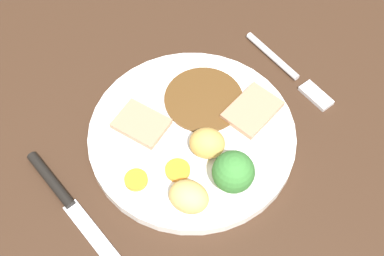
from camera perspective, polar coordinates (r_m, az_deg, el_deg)
dining_table at (r=66.28cm, az=-0.73°, el=-3.45°), size 120.00×84.00×3.60cm
dinner_plate at (r=65.16cm, az=0.00°, el=-0.81°), size 25.02×25.02×1.40cm
gravy_pool at (r=67.16cm, az=1.25°, el=3.08°), size 9.89×9.89×0.30cm
meat_slice_main at (r=65.06cm, az=-5.39°, el=0.47°), size 6.31×7.24×0.80cm
meat_slice_under at (r=66.28cm, az=6.42°, el=1.88°), size 7.41×5.87×0.80cm
roast_potato_left at (r=61.65cm, az=1.61°, el=-1.62°), size 5.44×5.51×3.71cm
roast_potato_right at (r=58.58cm, az=-0.34°, el=-7.29°), size 5.31×5.67×3.45cm
carrot_coin_front at (r=61.29cm, az=-5.77°, el=-5.67°), size 2.68×2.68×0.59cm
carrot_coin_back at (r=61.73cm, az=-1.52°, el=-4.48°), size 2.90×2.90×0.52cm
broccoli_floret at (r=58.38cm, az=4.40°, el=-4.70°), size 4.71×4.71×5.69cm
fork at (r=72.40cm, az=10.31°, el=5.88°), size 2.08×15.27×0.90cm
knife at (r=62.96cm, az=-13.11°, el=-7.47°), size 1.87×18.52×1.20cm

